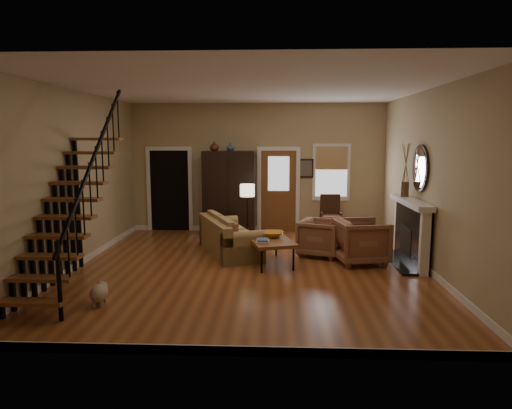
{
  "coord_description": "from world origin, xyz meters",
  "views": [
    {
      "loc": [
        0.48,
        -8.28,
        2.41
      ],
      "look_at": [
        0.1,
        0.4,
        1.15
      ],
      "focal_mm": 32.0,
      "sensor_mm": 36.0,
      "label": 1
    }
  ],
  "objects_px": {
    "armoire": "(229,193)",
    "floor_lamp": "(247,216)",
    "side_chair": "(331,216)",
    "armchair_right": "(321,238)",
    "sofa": "(230,236)",
    "armchair_left": "(361,241)",
    "coffee_table": "(269,251)"
  },
  "relations": [
    {
      "from": "coffee_table",
      "to": "armchair_left",
      "type": "height_order",
      "value": "armchair_left"
    },
    {
      "from": "armchair_right",
      "to": "armchair_left",
      "type": "bearing_deg",
      "value": -105.68
    },
    {
      "from": "armchair_right",
      "to": "armoire",
      "type": "bearing_deg",
      "value": 64.7
    },
    {
      "from": "coffee_table",
      "to": "armoire",
      "type": "bearing_deg",
      "value": 110.66
    },
    {
      "from": "armchair_left",
      "to": "armchair_right",
      "type": "bearing_deg",
      "value": 43.71
    },
    {
      "from": "armoire",
      "to": "armchair_right",
      "type": "distance_m",
      "value": 3.1
    },
    {
      "from": "sofa",
      "to": "side_chair",
      "type": "bearing_deg",
      "value": 16.67
    },
    {
      "from": "armoire",
      "to": "side_chair",
      "type": "height_order",
      "value": "armoire"
    },
    {
      "from": "floor_lamp",
      "to": "side_chair",
      "type": "distance_m",
      "value": 2.35
    },
    {
      "from": "sofa",
      "to": "floor_lamp",
      "type": "bearing_deg",
      "value": 41.54
    },
    {
      "from": "armoire",
      "to": "floor_lamp",
      "type": "distance_m",
      "value": 1.56
    },
    {
      "from": "armchair_left",
      "to": "armchair_right",
      "type": "distance_m",
      "value": 0.9
    },
    {
      "from": "armoire",
      "to": "armchair_left",
      "type": "xyz_separation_m",
      "value": [
        2.84,
        -2.7,
        -0.62
      ]
    },
    {
      "from": "armchair_right",
      "to": "side_chair",
      "type": "bearing_deg",
      "value": 7.87
    },
    {
      "from": "armchair_left",
      "to": "side_chair",
      "type": "xyz_separation_m",
      "value": [
        -0.29,
        2.5,
        0.08
      ]
    },
    {
      "from": "armchair_left",
      "to": "side_chair",
      "type": "height_order",
      "value": "side_chair"
    },
    {
      "from": "coffee_table",
      "to": "armchair_right",
      "type": "relative_size",
      "value": 1.55
    },
    {
      "from": "armchair_right",
      "to": "sofa",
      "type": "bearing_deg",
      "value": 107.8
    },
    {
      "from": "armoire",
      "to": "sofa",
      "type": "height_order",
      "value": "armoire"
    },
    {
      "from": "floor_lamp",
      "to": "armchair_right",
      "type": "bearing_deg",
      "value": -25.54
    },
    {
      "from": "armoire",
      "to": "side_chair",
      "type": "xyz_separation_m",
      "value": [
        2.55,
        -0.2,
        -0.54
      ]
    },
    {
      "from": "sofa",
      "to": "armchair_left",
      "type": "height_order",
      "value": "armchair_left"
    },
    {
      "from": "sofa",
      "to": "coffee_table",
      "type": "distance_m",
      "value": 1.13
    },
    {
      "from": "armoire",
      "to": "armchair_right",
      "type": "height_order",
      "value": "armoire"
    },
    {
      "from": "coffee_table",
      "to": "side_chair",
      "type": "height_order",
      "value": "side_chair"
    },
    {
      "from": "coffee_table",
      "to": "floor_lamp",
      "type": "xyz_separation_m",
      "value": [
        -0.51,
        1.4,
        0.46
      ]
    },
    {
      "from": "coffee_table",
      "to": "armchair_right",
      "type": "height_order",
      "value": "armchair_right"
    },
    {
      "from": "armchair_right",
      "to": "floor_lamp",
      "type": "bearing_deg",
      "value": 84.88
    },
    {
      "from": "side_chair",
      "to": "floor_lamp",
      "type": "bearing_deg",
      "value": -148.66
    },
    {
      "from": "armoire",
      "to": "side_chair",
      "type": "relative_size",
      "value": 2.06
    },
    {
      "from": "sofa",
      "to": "armchair_left",
      "type": "xyz_separation_m",
      "value": [
        2.62,
        -0.62,
        0.06
      ]
    },
    {
      "from": "sofa",
      "to": "coffee_table",
      "type": "xyz_separation_m",
      "value": [
        0.84,
        -0.74,
        -0.12
      ]
    }
  ]
}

